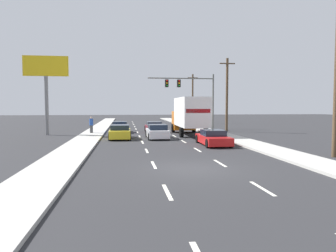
{
  "coord_description": "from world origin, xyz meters",
  "views": [
    {
      "loc": [
        -3.11,
        -14.3,
        2.91
      ],
      "look_at": [
        0.49,
        11.84,
        1.26
      ],
      "focal_mm": 33.71,
      "sensor_mm": 36.0,
      "label": 1
    }
  ],
  "objects_px": {
    "utility_pole_mid": "(227,94)",
    "car_yellow": "(120,132)",
    "pedestrian_near_corner": "(91,125)",
    "car_maroon": "(154,127)",
    "roadside_billboard": "(46,78)",
    "car_white": "(157,132)",
    "utility_pole_far": "(193,98)",
    "traffic_signal_mast": "(187,88)",
    "car_red": "(213,138)",
    "box_truck": "(189,114)",
    "car_blue": "(120,128)"
  },
  "relations": [
    {
      "from": "utility_pole_mid",
      "to": "car_yellow",
      "type": "bearing_deg",
      "value": -152.04
    },
    {
      "from": "pedestrian_near_corner",
      "to": "car_maroon",
      "type": "bearing_deg",
      "value": 11.87
    },
    {
      "from": "roadside_billboard",
      "to": "pedestrian_near_corner",
      "type": "height_order",
      "value": "roadside_billboard"
    },
    {
      "from": "car_white",
      "to": "utility_pole_far",
      "type": "relative_size",
      "value": 0.48
    },
    {
      "from": "utility_pole_mid",
      "to": "roadside_billboard",
      "type": "bearing_deg",
      "value": -175.3
    },
    {
      "from": "car_yellow",
      "to": "car_white",
      "type": "distance_m",
      "value": 3.34
    },
    {
      "from": "utility_pole_far",
      "to": "car_maroon",
      "type": "bearing_deg",
      "value": -114.44
    },
    {
      "from": "traffic_signal_mast",
      "to": "pedestrian_near_corner",
      "type": "bearing_deg",
      "value": -152.76
    },
    {
      "from": "car_red",
      "to": "pedestrian_near_corner",
      "type": "bearing_deg",
      "value": 132.86
    },
    {
      "from": "car_maroon",
      "to": "car_red",
      "type": "distance_m",
      "value": 12.7
    },
    {
      "from": "car_white",
      "to": "box_truck",
      "type": "distance_m",
      "value": 4.86
    },
    {
      "from": "pedestrian_near_corner",
      "to": "car_white",
      "type": "bearing_deg",
      "value": -40.53
    },
    {
      "from": "car_blue",
      "to": "traffic_signal_mast",
      "type": "xyz_separation_m",
      "value": [
        8.39,
        4.2,
        4.67
      ]
    },
    {
      "from": "box_truck",
      "to": "traffic_signal_mast",
      "type": "relative_size",
      "value": 1.01
    },
    {
      "from": "car_red",
      "to": "pedestrian_near_corner",
      "type": "distance_m",
      "value": 14.79
    },
    {
      "from": "car_yellow",
      "to": "pedestrian_near_corner",
      "type": "distance_m",
      "value": 6.08
    },
    {
      "from": "car_yellow",
      "to": "car_red",
      "type": "bearing_deg",
      "value": -38.61
    },
    {
      "from": "car_red",
      "to": "utility_pole_far",
      "type": "xyz_separation_m",
      "value": [
        5.16,
        30.96,
        3.84
      ]
    },
    {
      "from": "car_yellow",
      "to": "traffic_signal_mast",
      "type": "height_order",
      "value": "traffic_signal_mast"
    },
    {
      "from": "utility_pole_mid",
      "to": "box_truck",
      "type": "bearing_deg",
      "value": -144.35
    },
    {
      "from": "traffic_signal_mast",
      "to": "utility_pole_far",
      "type": "xyz_separation_m",
      "value": [
        3.88,
        14.28,
        -0.85
      ]
    },
    {
      "from": "utility_pole_far",
      "to": "utility_pole_mid",
      "type": "bearing_deg",
      "value": -90.41
    },
    {
      "from": "car_yellow",
      "to": "utility_pole_mid",
      "type": "xyz_separation_m",
      "value": [
        12.03,
        6.39,
        3.73
      ]
    },
    {
      "from": "car_red",
      "to": "car_white",
      "type": "bearing_deg",
      "value": 124.32
    },
    {
      "from": "utility_pole_far",
      "to": "car_yellow",
      "type": "bearing_deg",
      "value": -115.62
    },
    {
      "from": "traffic_signal_mast",
      "to": "roadside_billboard",
      "type": "relative_size",
      "value": 1.07
    },
    {
      "from": "utility_pole_mid",
      "to": "pedestrian_near_corner",
      "type": "relative_size",
      "value": 4.96
    },
    {
      "from": "car_blue",
      "to": "box_truck",
      "type": "height_order",
      "value": "box_truck"
    },
    {
      "from": "car_red",
      "to": "traffic_signal_mast",
      "type": "xyz_separation_m",
      "value": [
        1.28,
        16.68,
        4.7
      ]
    },
    {
      "from": "box_truck",
      "to": "roadside_billboard",
      "type": "relative_size",
      "value": 1.08
    },
    {
      "from": "traffic_signal_mast",
      "to": "utility_pole_mid",
      "type": "distance_m",
      "value": 6.07
    },
    {
      "from": "traffic_signal_mast",
      "to": "utility_pole_mid",
      "type": "height_order",
      "value": "utility_pole_mid"
    },
    {
      "from": "car_maroon",
      "to": "box_truck",
      "type": "xyz_separation_m",
      "value": [
        3.24,
        -3.94,
        1.57
      ]
    },
    {
      "from": "car_red",
      "to": "utility_pole_mid",
      "type": "height_order",
      "value": "utility_pole_mid"
    },
    {
      "from": "traffic_signal_mast",
      "to": "utility_pole_far",
      "type": "relative_size",
      "value": 1.01
    },
    {
      "from": "car_white",
      "to": "utility_pole_mid",
      "type": "relative_size",
      "value": 0.49
    },
    {
      "from": "car_maroon",
      "to": "roadside_billboard",
      "type": "distance_m",
      "value": 12.35
    },
    {
      "from": "car_maroon",
      "to": "car_red",
      "type": "relative_size",
      "value": 1.04
    },
    {
      "from": "car_maroon",
      "to": "box_truck",
      "type": "relative_size",
      "value": 0.53
    },
    {
      "from": "traffic_signal_mast",
      "to": "car_white",
      "type": "bearing_deg",
      "value": -113.64
    },
    {
      "from": "car_maroon",
      "to": "car_red",
      "type": "xyz_separation_m",
      "value": [
        3.35,
        -12.25,
        -0.03
      ]
    },
    {
      "from": "car_yellow",
      "to": "utility_pole_far",
      "type": "height_order",
      "value": "utility_pole_far"
    },
    {
      "from": "car_yellow",
      "to": "roadside_billboard",
      "type": "height_order",
      "value": "roadside_billboard"
    },
    {
      "from": "box_truck",
      "to": "car_red",
      "type": "relative_size",
      "value": 1.95
    },
    {
      "from": "box_truck",
      "to": "utility_pole_far",
      "type": "bearing_deg",
      "value": 76.93
    },
    {
      "from": "car_red",
      "to": "roadside_billboard",
      "type": "relative_size",
      "value": 0.55
    },
    {
      "from": "car_yellow",
      "to": "car_maroon",
      "type": "bearing_deg",
      "value": 61.19
    },
    {
      "from": "box_truck",
      "to": "traffic_signal_mast",
      "type": "xyz_separation_m",
      "value": [
        1.38,
        8.37,
        3.1
      ]
    },
    {
      "from": "car_blue",
      "to": "utility_pole_mid",
      "type": "height_order",
      "value": "utility_pole_mid"
    },
    {
      "from": "box_truck",
      "to": "utility_pole_far",
      "type": "xyz_separation_m",
      "value": [
        5.26,
        22.65,
        2.24
      ]
    }
  ]
}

